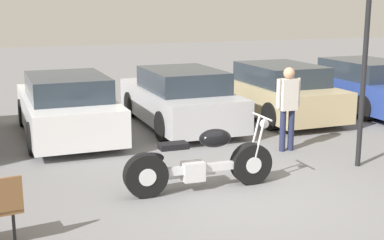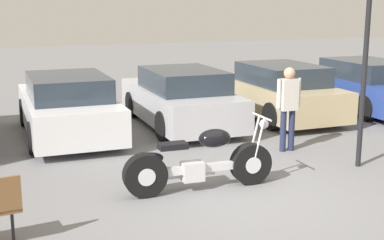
{
  "view_description": "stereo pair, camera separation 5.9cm",
  "coord_description": "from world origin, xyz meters",
  "views": [
    {
      "loc": [
        -3.47,
        -6.84,
        2.88
      ],
      "look_at": [
        -0.14,
        1.73,
        0.85
      ],
      "focal_mm": 50.0,
      "sensor_mm": 36.0,
      "label": 1
    },
    {
      "loc": [
        -3.41,
        -6.87,
        2.88
      ],
      "look_at": [
        -0.14,
        1.73,
        0.85
      ],
      "focal_mm": 50.0,
      "sensor_mm": 36.0,
      "label": 2
    }
  ],
  "objects": [
    {
      "name": "parked_car_blue",
      "position": [
        6.07,
        4.99,
        0.65
      ],
      "size": [
        1.87,
        4.27,
        1.37
      ],
      "color": "#2D479E",
      "rests_on": "ground_plane"
    },
    {
      "name": "ground_plane",
      "position": [
        0.0,
        0.0,
        0.0
      ],
      "size": [
        60.0,
        60.0,
        0.0
      ],
      "primitive_type": "plane",
      "color": "slate"
    },
    {
      "name": "parked_car_champagne",
      "position": [
        3.42,
        4.95,
        0.65
      ],
      "size": [
        1.87,
        4.27,
        1.37
      ],
      "color": "#C6B284",
      "rests_on": "ground_plane"
    },
    {
      "name": "motorcycle",
      "position": [
        -0.49,
        0.54,
        0.44
      ],
      "size": [
        2.43,
        0.62,
        1.11
      ],
      "color": "black",
      "rests_on": "ground_plane"
    },
    {
      "name": "lamp_post",
      "position": [
        2.65,
        0.68,
        2.45
      ],
      "size": [
        0.26,
        0.26,
        3.75
      ],
      "color": "black",
      "rests_on": "ground_plane"
    },
    {
      "name": "parked_car_white",
      "position": [
        -1.88,
        4.82,
        0.65
      ],
      "size": [
        1.87,
        4.27,
        1.37
      ],
      "color": "white",
      "rests_on": "ground_plane"
    },
    {
      "name": "person_standing",
      "position": [
        1.98,
        2.02,
        0.98
      ],
      "size": [
        0.52,
        0.22,
        1.66
      ],
      "color": "#232847",
      "rests_on": "ground_plane"
    },
    {
      "name": "parked_car_silver",
      "position": [
        0.77,
        4.89,
        0.65
      ],
      "size": [
        1.87,
        4.27,
        1.37
      ],
      "color": "#BCBCC1",
      "rests_on": "ground_plane"
    }
  ]
}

